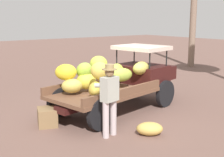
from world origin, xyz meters
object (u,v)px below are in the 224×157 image
truck (122,79)px  wooden_crate (47,117)px  farmer (109,96)px  loose_banana_bunch (150,129)px

truck → wooden_crate: 2.54m
farmer → wooden_crate: 1.89m
wooden_crate → loose_banana_bunch: bearing=-51.4°
truck → farmer: size_ratio=2.73×
truck → farmer: (-1.59, -1.54, 0.04)m
farmer → wooden_crate: bearing=16.9°
truck → farmer: bearing=-146.0°
farmer → loose_banana_bunch: bearing=-135.7°
loose_banana_bunch → truck: bearing=68.6°
truck → wooden_crate: (-2.44, -0.02, -0.70)m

